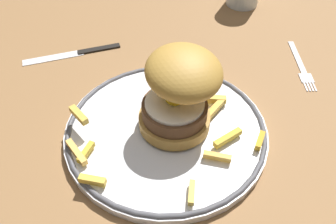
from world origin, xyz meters
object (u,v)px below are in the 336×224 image
dinner_plate (168,130)px  burger (181,91)px  knife (82,52)px  fork (303,66)px

dinner_plate → burger: (1.74, 1.40, 6.46)cm
burger → knife: burger is taller
knife → fork: bearing=-2.6°
burger → knife: (-19.00, 17.86, -7.04)cm
fork → burger: bearing=-143.2°
dinner_plate → burger: bearing=38.8°
dinner_plate → fork: size_ratio=2.04×
knife → burger: bearing=-43.2°
dinner_plate → burger: burger is taller
dinner_plate → fork: bearing=36.9°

